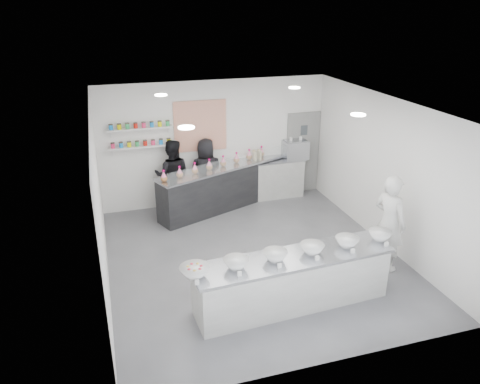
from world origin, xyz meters
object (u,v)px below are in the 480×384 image
Objects in this scene: back_bar at (224,187)px; staff_right at (206,173)px; espresso_machine at (295,150)px; staff_left at (173,175)px; prep_counter at (293,281)px; woman_prep at (389,223)px; espresso_ledge at (277,179)px.

back_bar is 2.03× the size of staff_right.
espresso_machine is at bearing -14.66° from back_bar.
staff_left is (-3.11, -0.01, -0.35)m from espresso_machine.
espresso_machine is 2.32m from staff_right.
prep_counter is at bearing -111.44° from back_bar.
staff_left reaches higher than espresso_machine.
staff_right is at bearing -164.77° from staff_left.
staff_right reaches higher than back_bar.
woman_prep is at bearing -80.26° from back_bar.
back_bar is (-0.05, 4.12, 0.08)m from prep_counter.
woman_prep is 1.09× the size of staff_right.
prep_counter is 1.97× the size of staff_right.
prep_counter is at bearing -108.03° from espresso_ledge.
staff_left is (-1.22, 4.37, 0.41)m from prep_counter.
espresso_ledge is at bearing -9.19° from woman_prep.
woman_prep is (0.25, -3.77, -0.30)m from espresso_machine.
espresso_machine is at bearing -164.65° from staff_left.
espresso_machine is at bearing 0.00° from espresso_ledge.
espresso_machine is (1.94, 0.26, 0.68)m from back_bar.
espresso_ledge is (1.42, 4.37, 0.04)m from prep_counter.
espresso_ledge is 2.21× the size of espresso_machine.
woman_prep reaches higher than espresso_ledge.
woman_prep is 1.06× the size of staff_left.
woman_prep reaches higher than staff_right.
woman_prep is (0.71, -3.77, 0.43)m from espresso_ledge.
espresso_ledge is at bearing 180.00° from espresso_machine.
espresso_ledge is at bearing -164.62° from staff_left.
espresso_machine reaches higher than espresso_ledge.
staff_right is (-0.41, 4.37, 0.39)m from prep_counter.
staff_left is at bearing 102.20° from prep_counter.
prep_counter is 4.82m from espresso_machine.
prep_counter is 1.81× the size of woman_prep.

